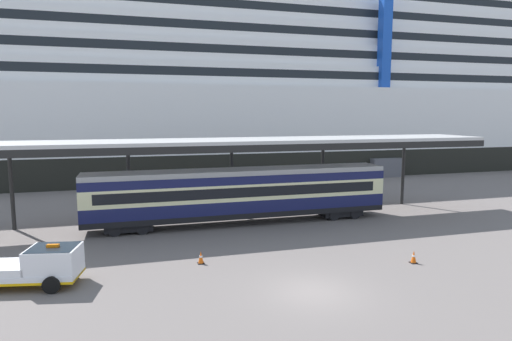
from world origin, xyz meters
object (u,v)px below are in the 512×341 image
object	(u,v)px
traffic_cone_mid	(414,257)
traffic_cone_near	(201,257)
dockside_crane	(389,39)
train_carriage	(240,193)
service_truck	(34,266)
cruise_ship	(196,91)

from	to	relation	value
traffic_cone_mid	traffic_cone_near	bearing A→B (deg)	164.17
dockside_crane	traffic_cone_near	bearing A→B (deg)	-136.16
traffic_cone_near	traffic_cone_mid	size ratio (longest dim) A/B	0.99
train_carriage	dockside_crane	bearing A→B (deg)	38.77
traffic_cone_near	dockside_crane	world-z (taller)	dockside_crane
train_carriage	service_truck	world-z (taller)	train_carriage
cruise_ship	traffic_cone_near	world-z (taller)	cruise_ship
traffic_cone_mid	dockside_crane	bearing A→B (deg)	60.17
traffic_cone_near	traffic_cone_mid	xyz separation A→B (m)	(11.27, -3.20, 0.00)
traffic_cone_mid	dockside_crane	world-z (taller)	dockside_crane
service_truck	dockside_crane	distance (m)	50.05
service_truck	train_carriage	bearing A→B (deg)	35.65
cruise_ship	service_truck	distance (m)	46.30
train_carriage	traffic_cone_mid	world-z (taller)	train_carriage
train_carriage	traffic_cone_mid	bearing A→B (deg)	-58.07
service_truck	traffic_cone_near	xyz separation A→B (m)	(8.13, 0.89, -0.64)
traffic_cone_mid	dockside_crane	distance (m)	39.93
cruise_ship	traffic_cone_near	size ratio (longest dim) A/B	174.93
train_carriage	traffic_cone_near	world-z (taller)	train_carriage
traffic_cone_mid	cruise_ship	bearing A→B (deg)	96.41
train_carriage	traffic_cone_near	distance (m)	9.30
service_truck	dockside_crane	size ratio (longest dim) A/B	0.10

